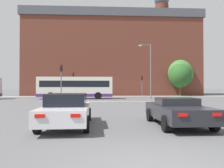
% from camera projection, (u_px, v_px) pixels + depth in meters
% --- Properties ---
extents(stop_line_strip, '(9.76, 0.30, 0.01)m').
position_uv_depth(stop_line_strip, '(110.00, 101.00, 26.09)').
color(stop_line_strip, silver).
rests_on(stop_line_strip, ground_plane).
extents(far_pavement, '(70.84, 2.50, 0.01)m').
position_uv_depth(far_pavement, '(106.00, 96.00, 41.03)').
color(far_pavement, '#A09B91').
rests_on(far_pavement, ground_plane).
extents(brick_civic_building, '(37.81, 12.03, 23.77)m').
position_uv_depth(brick_civic_building, '(113.00, 55.00, 49.62)').
color(brick_civic_building, brown).
rests_on(brick_civic_building, ground_plane).
extents(car_saloon_left, '(2.09, 4.97, 1.42)m').
position_uv_depth(car_saloon_left, '(67.00, 109.00, 9.58)').
color(car_saloon_left, silver).
rests_on(car_saloon_left, ground_plane).
extents(car_roadster_right, '(2.10, 4.39, 1.22)m').
position_uv_depth(car_roadster_right, '(177.00, 111.00, 9.68)').
color(car_roadster_right, '#232328').
rests_on(car_roadster_right, ground_plane).
extents(bus_crossing_lead, '(10.71, 2.74, 3.19)m').
position_uv_depth(bus_crossing_lead, '(76.00, 87.00, 31.96)').
color(bus_crossing_lead, silver).
rests_on(bus_crossing_lead, ground_plane).
extents(traffic_light_far_right, '(0.26, 0.31, 3.84)m').
position_uv_depth(traffic_light_far_right, '(142.00, 82.00, 40.57)').
color(traffic_light_far_right, slate).
rests_on(traffic_light_far_right, ground_plane).
extents(traffic_light_near_left, '(0.26, 0.31, 4.44)m').
position_uv_depth(traffic_light_near_left, '(61.00, 77.00, 26.48)').
color(traffic_light_near_left, slate).
rests_on(traffic_light_near_left, ground_plane).
extents(traffic_light_far_left, '(0.26, 0.31, 4.46)m').
position_uv_depth(traffic_light_far_left, '(73.00, 80.00, 40.29)').
color(traffic_light_far_left, slate).
rests_on(traffic_light_far_left, ground_plane).
extents(street_lamp_junction, '(1.85, 0.36, 7.97)m').
position_uv_depth(street_lamp_junction, '(149.00, 66.00, 31.53)').
color(street_lamp_junction, slate).
rests_on(street_lamp_junction, ground_plane).
extents(pedestrian_waiting, '(0.45, 0.34, 1.79)m').
position_uv_depth(pedestrian_waiting, '(98.00, 91.00, 40.91)').
color(pedestrian_waiting, '#333851').
rests_on(pedestrian_waiting, ground_plane).
extents(tree_by_building, '(4.51, 4.51, 6.35)m').
position_uv_depth(tree_by_building, '(180.00, 76.00, 43.09)').
color(tree_by_building, '#4C3823').
rests_on(tree_by_building, ground_plane).
extents(tree_kerbside, '(4.43, 4.43, 7.01)m').
position_uv_depth(tree_kerbside, '(176.00, 73.00, 46.19)').
color(tree_kerbside, '#4C3823').
rests_on(tree_kerbside, ground_plane).
extents(tree_distant, '(5.54, 5.54, 7.43)m').
position_uv_depth(tree_distant, '(180.00, 74.00, 45.21)').
color(tree_distant, '#4C3823').
rests_on(tree_distant, ground_plane).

